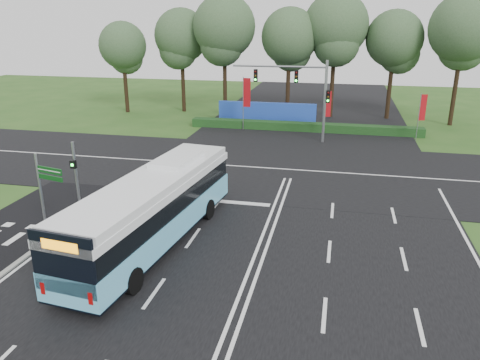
# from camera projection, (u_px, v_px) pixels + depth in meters

# --- Properties ---
(ground) EXTENTS (120.00, 120.00, 0.00)m
(ground) POSITION_uv_depth(u_px,v_px,m) (259.00, 245.00, 22.32)
(ground) COLOR #29511B
(ground) RESTS_ON ground
(road_main) EXTENTS (20.00, 120.00, 0.04)m
(road_main) POSITION_uv_depth(u_px,v_px,m) (259.00, 245.00, 22.31)
(road_main) COLOR black
(road_main) RESTS_ON ground
(road_cross) EXTENTS (120.00, 14.00, 0.05)m
(road_cross) POSITION_uv_depth(u_px,v_px,m) (288.00, 170.00, 33.39)
(road_cross) COLOR black
(road_cross) RESTS_ON ground
(kerb_strip) EXTENTS (0.25, 18.00, 0.12)m
(kerb_strip) POSITION_uv_depth(u_px,v_px,m) (32.00, 252.00, 21.55)
(kerb_strip) COLOR gray
(kerb_strip) RESTS_ON ground
(city_bus) EXTENTS (4.11, 12.94, 3.65)m
(city_bus) POSITION_uv_depth(u_px,v_px,m) (153.00, 209.00, 21.81)
(city_bus) COLOR #64C2E9
(city_bus) RESTS_ON ground
(pedestrian_signal) EXTENTS (0.31, 0.44, 3.90)m
(pedestrian_signal) POSITION_uv_depth(u_px,v_px,m) (76.00, 173.00, 25.93)
(pedestrian_signal) COLOR gray
(pedestrian_signal) RESTS_ON ground
(street_sign) EXTENTS (1.59, 0.46, 4.17)m
(street_sign) POSITION_uv_depth(u_px,v_px,m) (45.00, 185.00, 22.58)
(street_sign) COLOR gray
(street_sign) RESTS_ON ground
(banner_flag_left) EXTENTS (0.75, 0.10, 5.08)m
(banner_flag_left) POSITION_uv_depth(u_px,v_px,m) (246.00, 96.00, 44.31)
(banner_flag_left) COLOR gray
(banner_flag_left) RESTS_ON ground
(banner_flag_mid) EXTENTS (0.60, 0.27, 4.26)m
(banner_flag_mid) POSITION_uv_depth(u_px,v_px,m) (327.00, 107.00, 41.65)
(banner_flag_mid) COLOR gray
(banner_flag_mid) RESTS_ON ground
(banner_flag_right) EXTENTS (0.59, 0.25, 4.21)m
(banner_flag_right) POSITION_uv_depth(u_px,v_px,m) (422.00, 110.00, 40.27)
(banner_flag_right) COLOR gray
(banner_flag_right) RESTS_ON ground
(traffic_light_gantry) EXTENTS (8.41, 0.28, 7.00)m
(traffic_light_gantry) POSITION_uv_depth(u_px,v_px,m) (304.00, 88.00, 39.68)
(traffic_light_gantry) COLOR gray
(traffic_light_gantry) RESTS_ON ground
(hedge) EXTENTS (22.00, 1.20, 0.80)m
(hedge) POSITION_uv_depth(u_px,v_px,m) (304.00, 127.00, 44.81)
(hedge) COLOR black
(hedge) RESTS_ON ground
(blue_hoarding) EXTENTS (10.00, 0.30, 2.20)m
(blue_hoarding) POSITION_uv_depth(u_px,v_px,m) (267.00, 113.00, 47.69)
(blue_hoarding) COLOR blue
(blue_hoarding) RESTS_ON ground
(eucalyptus_row) EXTENTS (40.92, 8.38, 12.92)m
(eucalyptus_row) POSITION_uv_depth(u_px,v_px,m) (297.00, 32.00, 48.52)
(eucalyptus_row) COLOR black
(eucalyptus_row) RESTS_ON ground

